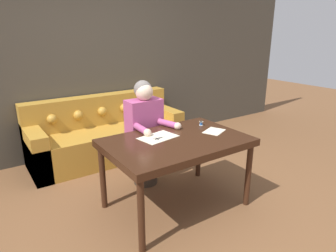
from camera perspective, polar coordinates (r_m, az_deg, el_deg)
name	(u,v)px	position (r m, az deg, el deg)	size (l,w,h in m)	color
ground_plane	(164,207)	(3.23, -0.84, -15.18)	(16.00, 16.00, 0.00)	brown
wall_back	(88,64)	(4.50, -15.06, 11.39)	(8.00, 0.06, 2.60)	#474238
dining_table	(176,146)	(2.95, 1.59, -3.83)	(1.38, 0.91, 0.74)	#381E11
couch	(107,136)	(4.38, -11.60, -1.81)	(2.13, 0.78, 0.86)	#B7842D
person	(145,134)	(3.44, -4.43, -1.52)	(0.46, 0.55, 1.24)	#33281E
pattern_paper_main	(158,137)	(2.97, -1.90, -2.14)	(0.40, 0.30, 0.00)	beige
pattern_paper_offcut	(214,131)	(3.18, 8.76, -0.98)	(0.28, 0.25, 0.00)	beige
scissors	(160,138)	(2.95, -1.51, -2.30)	(0.22, 0.07, 0.01)	silver
thread_spool	(201,123)	(3.36, 6.32, 0.50)	(0.04, 0.04, 0.05)	#3366B2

